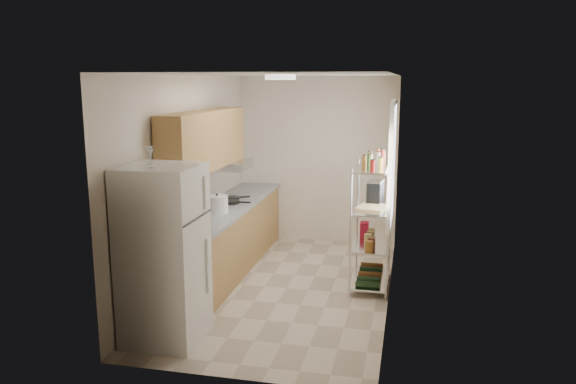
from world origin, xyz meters
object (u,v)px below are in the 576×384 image
Objects in this scene: cutting_board at (372,207)px; frying_pan_large at (230,202)px; refrigerator at (164,254)px; rice_cooker at (217,204)px; espresso_machine at (375,192)px.

frying_pan_large is at bearing 169.03° from cutting_board.
refrigerator reaches higher than rice_cooker.
frying_pan_large is 0.60× the size of cutting_board.
rice_cooker is 1.92m from cutting_board.
espresso_machine is at bearing 86.17° from cutting_board.
frying_pan_large is at bearing -174.74° from espresso_machine.
cutting_board is at bearing 44.41° from refrigerator.
refrigerator is 5.84× the size of espresso_machine.
rice_cooker is at bearing -158.34° from espresso_machine.
frying_pan_large is 1.96m from espresso_machine.
refrigerator is 2.85m from espresso_machine.
espresso_machine reaches higher than rice_cooker.
cutting_board is (1.88, 1.84, 0.15)m from refrigerator.
refrigerator is 2.21m from frying_pan_large.
cutting_board is at bearing -85.61° from espresso_machine.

